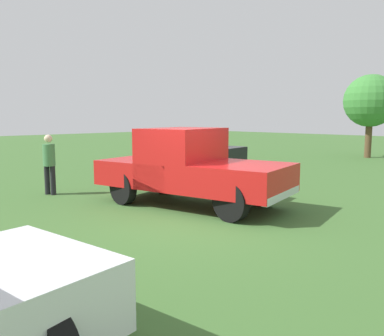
{
  "coord_description": "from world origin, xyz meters",
  "views": [
    {
      "loc": [
        -5.63,
        5.59,
        2.1
      ],
      "look_at": [
        0.92,
        -0.96,
        0.9
      ],
      "focal_mm": 37.02,
      "sensor_mm": 36.0,
      "label": 1
    }
  ],
  "objects_px": {
    "sedan_near": "(194,150)",
    "tree_back_right": "(371,101)",
    "pickup_truck": "(188,165)",
    "person_bystander": "(49,161)"
  },
  "relations": [
    {
      "from": "tree_back_right",
      "to": "pickup_truck",
      "type": "bearing_deg",
      "value": 95.33
    },
    {
      "from": "pickup_truck",
      "to": "person_bystander",
      "type": "height_order",
      "value": "pickup_truck"
    },
    {
      "from": "sedan_near",
      "to": "person_bystander",
      "type": "relative_size",
      "value": 2.78
    },
    {
      "from": "sedan_near",
      "to": "tree_back_right",
      "type": "relative_size",
      "value": 1.06
    },
    {
      "from": "pickup_truck",
      "to": "tree_back_right",
      "type": "xyz_separation_m",
      "value": [
        1.34,
        -14.37,
        1.94
      ]
    },
    {
      "from": "sedan_near",
      "to": "person_bystander",
      "type": "bearing_deg",
      "value": 94.14
    },
    {
      "from": "person_bystander",
      "to": "tree_back_right",
      "type": "relative_size",
      "value": 0.38
    },
    {
      "from": "person_bystander",
      "to": "sedan_near",
      "type": "bearing_deg",
      "value": -9.8
    },
    {
      "from": "sedan_near",
      "to": "tree_back_right",
      "type": "distance_m",
      "value": 9.98
    },
    {
      "from": "person_bystander",
      "to": "tree_back_right",
      "type": "distance_m",
      "value": 16.4
    }
  ]
}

